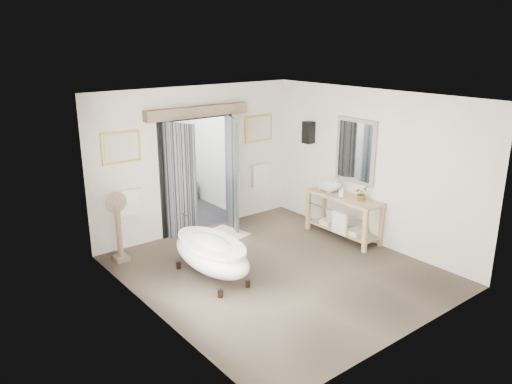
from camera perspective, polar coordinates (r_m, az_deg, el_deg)
ground_plane at (r=8.52m, az=2.53°, el=-9.00°), size 5.00×5.00×0.00m
room_shell at (r=7.78m, az=3.08°, el=3.01°), size 4.52×5.02×2.91m
shower_room at (r=11.35m, az=-10.68°, el=2.31°), size 2.22×2.01×2.51m
back_wall_dressing at (r=9.77m, az=-6.26°, el=4.09°), size 3.82×0.79×2.52m
clawfoot_tub at (r=8.16m, az=-5.14°, el=-7.00°), size 0.80×1.78×0.87m
vanity at (r=9.83m, az=9.93°, el=-2.42°), size 0.57×1.60×0.85m
pedestal_mirror at (r=9.00m, az=-15.41°, el=-4.40°), size 0.37×0.24×1.27m
rug at (r=9.86m, az=-4.55°, el=-5.25°), size 1.34×1.04×0.01m
slippers at (r=9.81m, az=-4.47°, el=-5.15°), size 0.34×0.26×0.05m
basin at (r=9.91m, az=8.37°, el=0.42°), size 0.53×0.53×0.16m
plant at (r=9.50m, az=11.95°, el=-0.14°), size 0.31×0.29×0.28m
soap_bottle_a at (r=9.69m, az=9.82°, el=0.08°), size 0.11×0.12×0.21m
soap_bottle_b at (r=10.06m, az=7.48°, el=0.76°), size 0.18×0.18×0.18m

